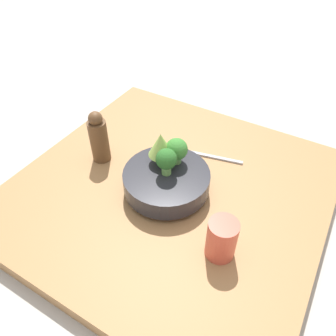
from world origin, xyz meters
TOP-DOWN VIEW (x-y plane):
  - ground_plane at (0.00, 0.00)m, footprint 6.00×6.00m
  - table at (0.00, 0.00)m, footprint 0.81×0.80m
  - bowl at (-0.00, 0.02)m, footprint 0.23×0.23m
  - broccoli_floret_center at (-0.00, 0.02)m, footprint 0.05×0.05m
  - romanesco_piece_near at (0.03, -0.01)m, footprint 0.07×0.07m
  - broccoli_floret_front at (-0.00, -0.03)m, footprint 0.06×0.06m
  - cup at (-0.20, 0.13)m, footprint 0.07×0.07m
  - pepper_mill at (0.23, 0.01)m, footprint 0.05×0.05m
  - fork at (-0.05, -0.17)m, footprint 0.18×0.05m

SIDE VIEW (x-z plane):
  - ground_plane at x=0.00m, z-range 0.00..0.00m
  - table at x=0.00m, z-range 0.00..0.05m
  - fork at x=-0.05m, z-range 0.05..0.05m
  - bowl at x=0.00m, z-range 0.05..0.12m
  - cup at x=-0.20m, z-range 0.05..0.15m
  - pepper_mill at x=0.23m, z-range 0.04..0.21m
  - broccoli_floret_front at x=0.00m, z-range 0.12..0.19m
  - broccoli_floret_center at x=0.00m, z-range 0.12..0.20m
  - romanesco_piece_near at x=0.03m, z-range 0.12..0.22m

